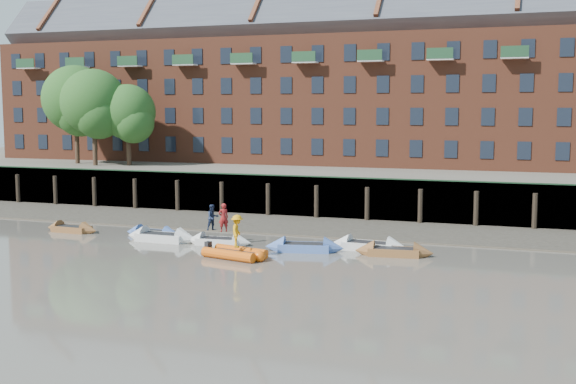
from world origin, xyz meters
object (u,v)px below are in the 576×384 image
at_px(rowboat_1, 153,233).
at_px(rowboat_0, 72,229).
at_px(rib_tender, 237,253).
at_px(rowboat_6, 394,252).
at_px(rowboat_3, 219,241).
at_px(rowboat_5, 369,246).
at_px(person_rib_crew, 237,231).
at_px(person_rower_b, 213,218).
at_px(rowboat_2, 162,237).
at_px(rowboat_4, 304,247).
at_px(person_rower_a, 223,217).

bearing_deg(rowboat_1, rowboat_0, -174.06).
bearing_deg(rib_tender, rowboat_6, 37.65).
xyz_separation_m(rowboat_1, rowboat_3, (5.37, -1.23, 0.01)).
bearing_deg(rowboat_5, rowboat_6, -30.59).
bearing_deg(person_rib_crew, rowboat_5, -69.17).
xyz_separation_m(rowboat_1, rowboat_5, (14.65, 0.17, 0.04)).
bearing_deg(rib_tender, person_rib_crew, 108.61).
relative_size(rowboat_3, rowboat_5, 0.88).
distance_m(rowboat_5, person_rower_b, 9.97).
relative_size(rowboat_0, rowboat_5, 0.85).
bearing_deg(rowboat_1, rowboat_2, -39.47).
distance_m(rowboat_4, rib_tender, 4.39).
bearing_deg(rowboat_0, person_rower_a, -0.83).
bearing_deg(person_rower_a, person_rib_crew, 81.83).
bearing_deg(rowboat_0, rowboat_4, -0.56).
distance_m(rowboat_3, rib_tender, 4.34).
bearing_deg(rowboat_2, person_rib_crew, -25.20).
height_order(rowboat_1, rowboat_4, rowboat_4).
height_order(rowboat_6, person_rower_b, person_rower_b).
relative_size(rowboat_6, rib_tender, 1.19).
bearing_deg(person_rower_b, rowboat_5, -45.30).
distance_m(person_rower_b, person_rib_crew, 4.83).
relative_size(rowboat_4, person_rib_crew, 2.61).
bearing_deg(rowboat_2, person_rower_b, 6.75).
bearing_deg(person_rower_a, rowboat_5, 145.43).
distance_m(rowboat_4, person_rib_crew, 4.54).
distance_m(rowboat_6, person_rower_a, 10.83).
xyz_separation_m(rowboat_0, rowboat_1, (6.21, 0.25, -0.00)).
bearing_deg(rib_tender, person_rower_a, 138.34).
distance_m(rowboat_0, person_rower_a, 12.01).
distance_m(rowboat_5, rib_tender, 8.17).
height_order(rowboat_0, person_rib_crew, person_rib_crew).
distance_m(rowboat_5, person_rib_crew, 8.24).
bearing_deg(rib_tender, rowboat_2, 167.50).
distance_m(rowboat_6, person_rib_crew, 9.17).
bearing_deg(person_rower_a, rib_tender, 81.33).
bearing_deg(rowboat_0, rowboat_3, -1.39).
distance_m(rib_tender, person_rower_b, 5.08).
bearing_deg(rowboat_3, person_rib_crew, -55.06).
bearing_deg(rib_tender, rowboat_5, 50.25).
height_order(rowboat_0, rowboat_2, rowboat_2).
bearing_deg(rowboat_4, rowboat_0, 165.12).
distance_m(rowboat_4, rowboat_6, 5.34).
height_order(rowboat_1, rowboat_2, rowboat_2).
distance_m(rowboat_0, rowboat_3, 11.62).
xyz_separation_m(rowboat_0, rowboat_5, (20.86, 0.42, 0.04)).
distance_m(rowboat_2, rowboat_4, 9.68).
relative_size(rowboat_3, person_rower_a, 2.41).
bearing_deg(rowboat_6, rib_tender, -162.81).
bearing_deg(person_rower_b, rowboat_3, -79.53).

